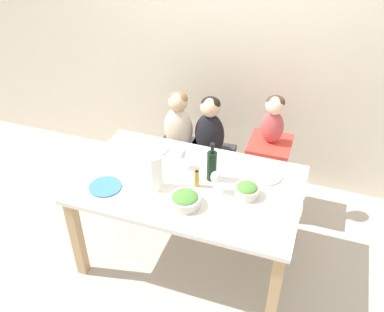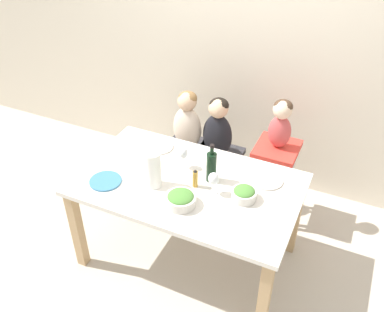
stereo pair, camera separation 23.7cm
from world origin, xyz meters
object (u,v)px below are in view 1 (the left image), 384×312
(chair_far_center, at_px, (209,161))
(chair_right_highchair, at_px, (268,157))
(chair_far_left, at_px, (179,155))
(wine_glass_far, at_px, (181,154))
(wine_bottle, at_px, (212,165))
(person_child_center, at_px, (210,126))
(dinner_plate_front_left, at_px, (105,187))
(salad_bowl_large, at_px, (185,200))
(person_baby_right, at_px, (274,116))
(wine_glass_near, at_px, (216,178))
(dinner_plate_back_right, at_px, (266,175))
(salad_bowl_small, at_px, (247,190))
(dinner_plate_back_left, at_px, (154,148))
(person_child_left, at_px, (178,120))
(paper_towel_roll, at_px, (154,172))

(chair_far_center, bearing_deg, chair_right_highchair, -0.00)
(chair_far_left, distance_m, wine_glass_far, 0.79)
(chair_right_highchair, relative_size, wine_bottle, 2.39)
(person_child_center, xyz_separation_m, dinner_plate_front_left, (-0.45, -0.97, -0.00))
(chair_far_left, xyz_separation_m, salad_bowl_large, (0.41, -0.96, 0.39))
(person_baby_right, bearing_deg, wine_glass_near, -106.89)
(wine_glass_far, xyz_separation_m, dinner_plate_back_right, (0.60, 0.10, -0.11))
(person_baby_right, bearing_deg, salad_bowl_small, -92.14)
(person_baby_right, relative_size, dinner_plate_back_left, 1.84)
(person_child_center, bearing_deg, person_child_left, 180.00)
(chair_far_center, xyz_separation_m, wine_bottle, (0.21, -0.64, 0.47))
(dinner_plate_back_right, bearing_deg, salad_bowl_large, -133.16)
(dinner_plate_front_left, distance_m, dinner_plate_back_left, 0.55)
(paper_towel_roll, xyz_separation_m, dinner_plate_back_right, (0.69, 0.37, -0.13))
(person_child_center, height_order, salad_bowl_small, person_child_center)
(person_child_center, height_order, salad_bowl_large, person_child_center)
(person_child_left, relative_size, person_baby_right, 1.33)
(chair_far_center, relative_size, wine_bottle, 1.60)
(wine_bottle, bearing_deg, dinner_plate_back_left, 158.78)
(chair_far_center, bearing_deg, wine_glass_far, -93.16)
(chair_far_left, height_order, person_child_center, person_child_center)
(person_child_left, relative_size, person_child_center, 1.00)
(person_child_center, bearing_deg, salad_bowl_large, -82.38)
(chair_far_left, xyz_separation_m, dinner_plate_front_left, (-0.17, -0.97, 0.35))
(chair_far_center, height_order, salad_bowl_small, salad_bowl_small)
(dinner_plate_front_left, xyz_separation_m, dinner_plate_back_right, (1.01, 0.48, 0.00))
(chair_right_highchair, height_order, wine_glass_near, wine_glass_near)
(wine_glass_far, xyz_separation_m, salad_bowl_small, (0.51, -0.15, -0.07))
(chair_far_left, xyz_separation_m, salad_bowl_small, (0.76, -0.74, 0.39))
(chair_far_left, relative_size, paper_towel_roll, 1.76)
(person_child_left, height_order, wine_bottle, wine_bottle)
(chair_far_left, height_order, salad_bowl_small, salad_bowl_small)
(person_baby_right, distance_m, paper_towel_roll, 1.07)
(chair_far_left, xyz_separation_m, wine_bottle, (0.49, -0.64, 0.47))
(wine_glass_near, xyz_separation_m, wine_glass_far, (-0.31, 0.17, 0.00))
(person_child_center, xyz_separation_m, salad_bowl_small, (0.48, -0.74, 0.03))
(dinner_plate_front_left, bearing_deg, paper_towel_roll, 19.04)
(person_child_center, distance_m, salad_bowl_small, 0.88)
(wine_bottle, bearing_deg, chair_far_center, 108.06)
(person_child_left, relative_size, wine_glass_near, 3.26)
(person_baby_right, relative_size, wine_bottle, 1.38)
(wine_glass_near, xyz_separation_m, dinner_plate_back_left, (-0.59, 0.32, -0.11))
(person_baby_right, xyz_separation_m, wine_bottle, (-0.30, -0.65, -0.08))
(person_baby_right, height_order, dinner_plate_back_left, person_baby_right)
(wine_bottle, bearing_deg, salad_bowl_large, -104.56)
(wine_glass_far, distance_m, dinner_plate_front_left, 0.57)
(chair_far_center, height_order, person_child_left, person_child_left)
(chair_far_center, height_order, person_child_center, person_child_center)
(chair_far_center, height_order, dinner_plate_back_left, dinner_plate_back_left)
(person_child_left, bearing_deg, salad_bowl_small, -44.24)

